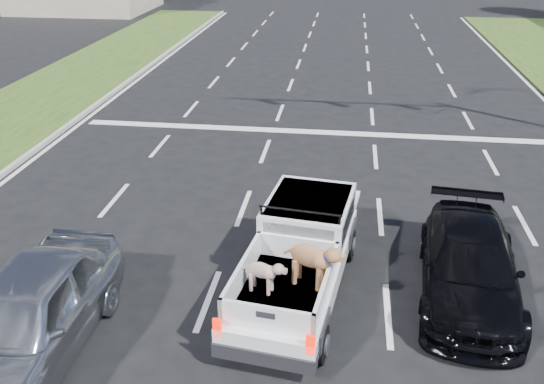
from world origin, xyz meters
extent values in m
plane|color=black|center=(0.00, 0.00, 0.00)|extent=(160.00, 160.00, 0.00)
cube|color=silver|center=(-5.25, 6.00, 0.01)|extent=(0.12, 60.00, 0.01)
cube|color=silver|center=(-1.75, 6.00, 0.01)|extent=(0.12, 60.00, 0.01)
cube|color=silver|center=(1.75, 6.00, 0.01)|extent=(0.12, 60.00, 0.01)
cube|color=silver|center=(5.25, 6.00, 0.01)|extent=(0.12, 60.00, 0.01)
cube|color=silver|center=(-8.80, 6.00, 0.01)|extent=(0.15, 60.00, 0.01)
cube|color=silver|center=(0.00, 10.00, 0.01)|extent=(17.00, 0.45, 0.01)
cube|color=#9E9991|center=(-9.05, 6.00, 0.07)|extent=(0.15, 60.00, 0.14)
cylinder|color=black|center=(-1.06, -1.19, 0.34)|extent=(0.34, 0.71, 0.69)
cylinder|color=black|center=(0.50, -1.40, 0.34)|extent=(0.34, 0.71, 0.69)
cylinder|color=black|center=(-0.61, 2.12, 0.34)|extent=(0.34, 0.71, 0.69)
cylinder|color=black|center=(0.94, 1.91, 0.34)|extent=(0.34, 0.71, 0.69)
cube|color=white|center=(-0.05, 0.40, 0.60)|extent=(2.33, 4.97, 0.47)
cube|color=white|center=(0.10, 1.52, 1.22)|extent=(1.92, 2.28, 0.78)
cube|color=black|center=(-0.04, 0.51, 1.24)|extent=(1.39, 0.21, 0.56)
cylinder|color=black|center=(-0.02, 0.63, 1.79)|extent=(1.62, 0.26, 0.05)
cube|color=black|center=(-0.19, -0.65, 0.80)|extent=(1.90, 2.49, 0.05)
cube|color=white|center=(-0.95, -0.55, 1.06)|extent=(0.38, 2.29, 0.47)
cube|color=white|center=(0.57, -0.75, 1.06)|extent=(0.38, 2.29, 0.47)
cube|color=white|center=(-0.34, -1.75, 1.06)|extent=(1.60, 0.28, 0.47)
cube|color=red|center=(-1.13, -1.84, 0.86)|extent=(0.15, 0.07, 0.36)
cube|color=red|center=(0.39, -2.04, 0.86)|extent=(0.15, 0.07, 0.36)
cube|color=black|center=(-0.36, -1.88, 0.43)|extent=(1.75, 0.50, 0.27)
imported|color=#AAADB1|center=(-4.36, -1.92, 0.82)|extent=(1.93, 4.79, 1.63)
imported|color=black|center=(3.32, 0.90, 0.66)|extent=(2.34, 4.74, 1.32)
camera|label=1|loc=(0.72, -9.04, 6.88)|focal=38.00mm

